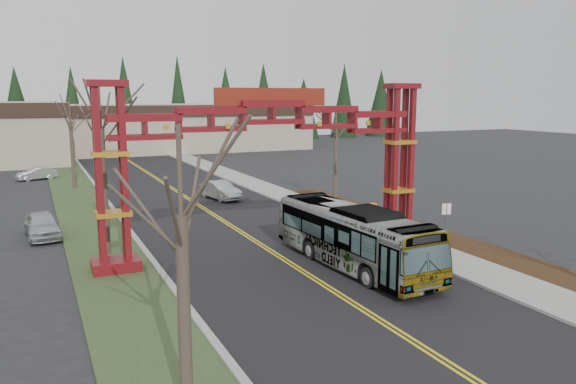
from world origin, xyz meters
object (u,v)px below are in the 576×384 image
transit_bus (353,237)px  bare_tree_median_mid (101,128)px  parked_car_near_a (42,225)px  bare_tree_median_far (70,122)px  bare_tree_median_near (181,217)px  street_sign (446,215)px  barrel_south (434,235)px  barrel_north (373,212)px  parked_car_far_a (37,174)px  barrel_mid (408,223)px  bare_tree_right_far (336,131)px  retail_building_east (178,127)px  gateway_arch (272,140)px  silver_sedan (220,190)px

transit_bus → bare_tree_median_mid: 13.73m
parked_car_near_a → bare_tree_median_far: (3.00, 18.23, 5.23)m
bare_tree_median_near → street_sign: bearing=31.6°
barrel_south → barrel_north: size_ratio=0.94×
parked_car_far_a → barrel_north: bearing=16.2°
barrel_mid → barrel_north: bearing=92.7°
barrel_south → bare_tree_right_far: bearing=84.9°
retail_building_east → barrel_north: retail_building_east is taller
retail_building_east → bare_tree_median_mid: bearing=-107.0°
parked_car_near_a → barrel_mid: size_ratio=4.32×
gateway_arch → bare_tree_median_far: 27.89m
bare_tree_median_near → bare_tree_right_far: bearing=53.3°
barrel_south → barrel_north: (0.41, 6.82, 0.04)m
parked_car_near_a → bare_tree_median_near: bearing=-86.6°
street_sign → barrel_north: bearing=92.7°
transit_bus → parked_car_near_a: bearing=134.0°
parked_car_far_a → bare_tree_right_far: bare_tree_right_far is taller
transit_bus → parked_car_near_a: 18.43m
bare_tree_median_mid → street_sign: size_ratio=3.90×
bare_tree_median_far → barrel_south: size_ratio=7.81×
parked_car_near_a → parked_car_far_a: bearing=85.6°
gateway_arch → street_sign: 10.76m
retail_building_east → bare_tree_median_far: (-18.00, -35.24, 2.48)m
barrel_north → gateway_arch: bearing=-153.8°
parked_car_near_a → barrel_south: size_ratio=4.29×
bare_tree_median_near → barrel_north: 25.17m
retail_building_east → barrel_mid: size_ratio=36.89×
transit_bus → street_sign: size_ratio=4.72×
bare_tree_median_far → bare_tree_median_near: bearing=-90.0°
transit_bus → bare_tree_median_far: size_ratio=1.33×
silver_sedan → bare_tree_median_mid: bearing=-141.3°
retail_building_east → bare_tree_right_far: bare_tree_right_far is taller
barrel_mid → bare_tree_median_near: bearing=-141.0°
bare_tree_right_far → street_sign: bare_tree_right_far is taller
street_sign → barrel_mid: street_sign is taller
silver_sedan → barrel_south: bearing=-83.3°
bare_tree_median_near → bare_tree_median_mid: size_ratio=0.84×
bare_tree_right_far → street_sign: size_ratio=3.31×
bare_tree_right_far → barrel_north: size_ratio=6.83×
bare_tree_median_far → barrel_north: 28.61m
street_sign → barrel_north: (-0.32, 6.92, -1.09)m
transit_bus → bare_tree_median_mid: (-10.54, 7.17, 5.11)m
silver_sedan → parked_car_near_a: parked_car_near_a is taller
gateway_arch → parked_car_far_a: size_ratio=4.87×
gateway_arch → transit_bus: (2.54, -4.00, -4.48)m
barrel_south → barrel_mid: size_ratio=1.01×
street_sign → retail_building_east: bearing=89.6°
retail_building_east → silver_sedan: 46.55m
parked_car_near_a → bare_tree_right_far: bare_tree_right_far is taller
silver_sedan → street_sign: 19.91m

